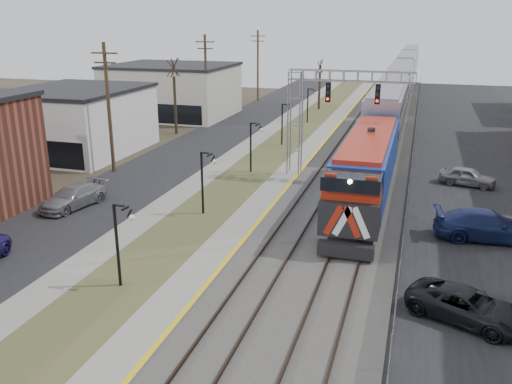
% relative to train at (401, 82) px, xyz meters
% --- Properties ---
extents(street_west, '(7.00, 120.00, 0.04)m').
position_rel_train_xyz_m(street_west, '(-17.00, -34.33, -2.92)').
color(street_west, black).
rests_on(street_west, ground).
extents(sidewalk, '(2.00, 120.00, 0.08)m').
position_rel_train_xyz_m(sidewalk, '(-12.50, -34.33, -2.90)').
color(sidewalk, gray).
rests_on(sidewalk, ground).
extents(grass_median, '(4.00, 120.00, 0.06)m').
position_rel_train_xyz_m(grass_median, '(-9.50, -34.33, -2.91)').
color(grass_median, '#4A522B').
rests_on(grass_median, ground).
extents(platform, '(2.00, 120.00, 0.24)m').
position_rel_train_xyz_m(platform, '(-6.50, -34.33, -2.82)').
color(platform, gray).
rests_on(platform, ground).
extents(ballast_bed, '(8.00, 120.00, 0.20)m').
position_rel_train_xyz_m(ballast_bed, '(-1.50, -34.33, -2.84)').
color(ballast_bed, '#595651').
rests_on(ballast_bed, ground).
extents(parking_lot, '(16.00, 120.00, 0.04)m').
position_rel_train_xyz_m(parking_lot, '(10.50, -34.33, -2.92)').
color(parking_lot, black).
rests_on(parking_lot, ground).
extents(platform_edge, '(0.24, 120.00, 0.01)m').
position_rel_train_xyz_m(platform_edge, '(-5.62, -34.33, -2.69)').
color(platform_edge, gold).
rests_on(platform_edge, platform).
extents(track_near, '(1.58, 120.00, 0.15)m').
position_rel_train_xyz_m(track_near, '(-3.50, -34.33, -2.66)').
color(track_near, '#2D2119').
rests_on(track_near, ballast_bed).
extents(track_far, '(1.58, 120.00, 0.15)m').
position_rel_train_xyz_m(track_far, '(-0.00, -34.33, -2.66)').
color(track_far, '#2D2119').
rests_on(track_far, ballast_bed).
extents(train, '(3.00, 108.65, 5.33)m').
position_rel_train_xyz_m(train, '(0.00, 0.00, 0.00)').
color(train, '#123399').
rests_on(train, ground).
extents(signal_gantry, '(9.00, 1.07, 8.15)m').
position_rel_train_xyz_m(signal_gantry, '(-4.28, -41.34, 2.65)').
color(signal_gantry, gray).
rests_on(signal_gantry, ground).
extents(lampposts, '(0.14, 62.14, 4.00)m').
position_rel_train_xyz_m(lampposts, '(-9.50, -51.05, -0.94)').
color(lampposts, black).
rests_on(lampposts, ground).
extents(utility_poles, '(0.28, 80.28, 10.00)m').
position_rel_train_xyz_m(utility_poles, '(-20.00, -44.33, 2.06)').
color(utility_poles, '#4C3823').
rests_on(utility_poles, ground).
extents(fence, '(0.04, 120.00, 1.60)m').
position_rel_train_xyz_m(fence, '(2.70, -34.33, -2.14)').
color(fence, gray).
rests_on(fence, ground).
extents(buildings_west, '(14.00, 67.00, 7.00)m').
position_rel_train_xyz_m(buildings_west, '(-26.50, -45.13, 0.07)').
color(buildings_west, beige).
rests_on(buildings_west, ground).
extents(bare_trees, '(12.30, 42.30, 5.95)m').
position_rel_train_xyz_m(bare_trees, '(-18.16, -30.42, -0.24)').
color(bare_trees, '#382D23').
rests_on(bare_trees, ground).
extents(car_lot_c, '(5.22, 3.89, 1.32)m').
position_rel_train_xyz_m(car_lot_c, '(5.44, -59.94, -2.28)').
color(car_lot_c, black).
rests_on(car_lot_c, ground).
extents(car_lot_d, '(5.84, 2.83, 1.64)m').
position_rel_train_xyz_m(car_lot_d, '(7.05, -50.65, -2.12)').
color(car_lot_d, navy).
rests_on(car_lot_d, ground).
extents(car_lot_e, '(4.19, 2.47, 1.34)m').
position_rel_train_xyz_m(car_lot_e, '(6.70, -40.19, -2.27)').
color(car_lot_e, gray).
rests_on(car_lot_e, ground).
extents(car_street_b, '(2.89, 5.17, 1.42)m').
position_rel_train_xyz_m(car_street_b, '(-17.97, -52.61, -2.23)').
color(car_street_b, gray).
rests_on(car_street_b, ground).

